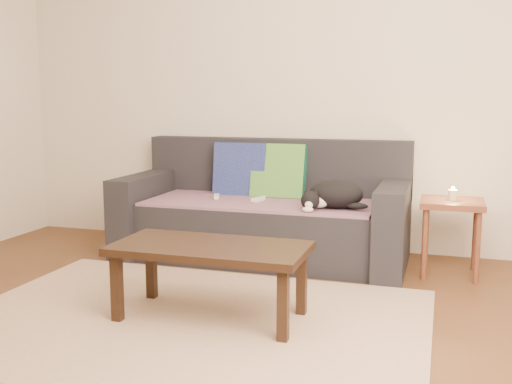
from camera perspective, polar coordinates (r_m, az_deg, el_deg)
ground at (r=3.16m, az=-7.61°, el=-13.10°), size 4.50×4.50×0.00m
back_wall at (r=4.82m, az=2.33°, el=10.28°), size 4.50×0.04×2.60m
sofa at (r=4.49m, az=0.82°, el=-2.31°), size 2.10×0.94×0.87m
throw_blanket at (r=4.38m, az=0.48°, el=-0.98°), size 1.66×0.74×0.02m
cushion_navy at (r=4.68m, az=-1.47°, el=2.11°), size 0.42×0.16×0.43m
cushion_green at (r=4.59m, az=2.18°, el=1.97°), size 0.41×0.20×0.43m
cat at (r=4.10m, az=7.40°, el=-0.26°), size 0.45×0.38×0.20m
wii_remote_a at (r=4.49m, az=-3.77°, el=-0.44°), size 0.08×0.15×0.03m
wii_remote_b at (r=4.37m, az=0.23°, el=-0.68°), size 0.07×0.15×0.03m
side_table at (r=4.21m, az=18.15°, el=-1.95°), size 0.41×0.41×0.51m
candle at (r=4.19m, az=18.23°, el=-0.24°), size 0.06×0.06×0.09m
rug at (r=3.29m, az=-6.48°, el=-12.09°), size 2.50×1.80×0.01m
coffee_table at (r=3.21m, az=-4.37°, el=-5.92°), size 1.03×0.52×0.41m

